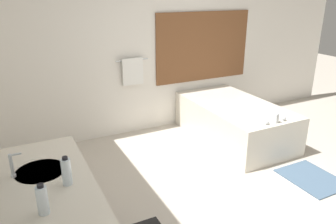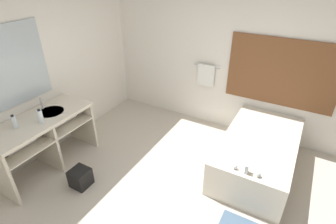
{
  "view_description": "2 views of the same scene",
  "coord_description": "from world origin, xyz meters",
  "views": [
    {
      "loc": [
        -1.97,
        -2.33,
        2.12
      ],
      "look_at": [
        -0.52,
        0.54,
        0.91
      ],
      "focal_mm": 35.0,
      "sensor_mm": 36.0,
      "label": 1
    },
    {
      "loc": [
        1.29,
        -2.09,
        2.79
      ],
      "look_at": [
        -0.31,
        0.75,
        0.91
      ],
      "focal_mm": 28.0,
      "sensor_mm": 36.0,
      "label": 2
    }
  ],
  "objects": [
    {
      "name": "bathtub",
      "position": [
        0.95,
        1.28,
        0.3
      ],
      "size": [
        1.01,
        1.82,
        0.67
      ],
      "color": "silver",
      "rests_on": "ground_plane"
    },
    {
      "name": "water_bottle_1",
      "position": [
        -1.71,
        -0.29,
        0.96
      ],
      "size": [
        0.07,
        0.07,
        0.21
      ],
      "color": "white",
      "rests_on": "vanity_counter"
    },
    {
      "name": "ground_plane",
      "position": [
        0.0,
        0.0,
        0.0
      ],
      "size": [
        16.0,
        16.0,
        0.0
      ],
      "primitive_type": "plane",
      "color": "beige",
      "rests_on": "ground"
    },
    {
      "name": "vanity_counter",
      "position": [
        -1.85,
        -0.22,
        0.63
      ],
      "size": [
        0.66,
        1.49,
        0.86
      ],
      "color": "beige",
      "rests_on": "ground_plane"
    },
    {
      "name": "bath_mat",
      "position": [
        1.09,
        -0.08,
        0.01
      ],
      "size": [
        0.56,
        0.69,
        0.02
      ],
      "color": "slate",
      "rests_on": "ground_plane"
    },
    {
      "name": "wall_back_with_blinds",
      "position": [
        0.03,
        2.23,
        1.35
      ],
      "size": [
        7.4,
        0.13,
        2.7
      ],
      "color": "white",
      "rests_on": "ground_plane"
    },
    {
      "name": "sink_faucet",
      "position": [
        -2.04,
        -0.02,
        0.95
      ],
      "size": [
        0.09,
        0.04,
        0.18
      ],
      "color": "silver",
      "rests_on": "vanity_counter"
    },
    {
      "name": "water_bottle_2",
      "position": [
        -1.9,
        -0.55,
        0.96
      ],
      "size": [
        0.07,
        0.07,
        0.2
      ],
      "color": "white",
      "rests_on": "vanity_counter"
    }
  ]
}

